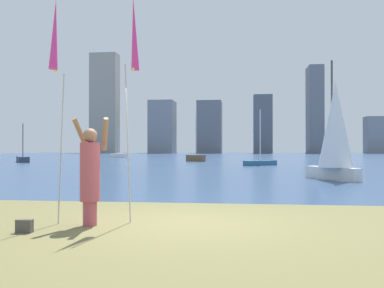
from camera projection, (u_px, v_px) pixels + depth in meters
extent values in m
cube|color=navy|center=(236.00, 157.00, 68.96)|extent=(120.00, 117.16, 0.12)
cube|color=#33301C|center=(201.00, 204.00, 10.80)|extent=(120.00, 0.70, 0.02)
cylinder|color=#B24C59|center=(90.00, 213.00, 7.68)|extent=(0.25, 0.25, 0.45)
cylinder|color=#B24C59|center=(90.00, 172.00, 7.69)|extent=(0.36, 0.36, 1.06)
sphere|color=#936B51|center=(90.00, 135.00, 7.70)|extent=(0.26, 0.26, 0.26)
cylinder|color=#936B51|center=(81.00, 134.00, 7.87)|extent=(0.26, 0.41, 0.61)
cylinder|color=#936B51|center=(105.00, 134.00, 7.81)|extent=(0.26, 0.41, 0.61)
cylinder|color=#B2B2B7|center=(61.00, 147.00, 7.98)|extent=(0.02, 0.26, 2.82)
cone|color=#D83399|center=(55.00, 34.00, 7.71)|extent=(0.16, 0.27, 1.31)
sphere|color=yellow|center=(56.00, 70.00, 7.76)|extent=(0.06, 0.06, 0.06)
cylinder|color=#B2B2B7|center=(128.00, 145.00, 7.83)|extent=(0.02, 0.39, 2.92)
cone|color=#D83399|center=(134.00, 34.00, 8.30)|extent=(0.16, 0.34, 1.42)
sphere|color=yellow|center=(133.00, 69.00, 8.21)|extent=(0.06, 0.06, 0.06)
cube|color=#4C4742|center=(24.00, 226.00, 7.04)|extent=(0.27, 0.12, 0.22)
cube|color=silver|center=(332.00, 173.00, 18.75)|extent=(1.97, 2.83, 0.56)
cylinder|color=#47474C|center=(332.00, 114.00, 18.78)|extent=(0.09, 0.09, 4.73)
cone|color=white|center=(336.00, 124.00, 18.57)|extent=(2.05, 2.05, 3.77)
cube|color=brown|center=(196.00, 158.00, 44.56)|extent=(2.15, 1.59, 0.68)
cylinder|color=silver|center=(196.00, 136.00, 44.58)|extent=(0.06, 0.06, 4.05)
cube|color=#2D6084|center=(260.00, 163.00, 34.26)|extent=(2.79, 2.48, 0.40)
cylinder|color=silver|center=(260.00, 135.00, 34.28)|extent=(0.09, 0.09, 4.13)
cube|color=#333D51|center=(23.00, 159.00, 42.07)|extent=(2.46, 2.98, 0.55)
cylinder|color=#47474C|center=(23.00, 140.00, 42.09)|extent=(0.09, 0.09, 3.30)
cube|color=white|center=(119.00, 156.00, 62.52)|extent=(2.67, 1.76, 0.59)
cylinder|color=silver|center=(119.00, 140.00, 62.54)|extent=(0.08, 0.08, 3.92)
cube|color=gray|center=(105.00, 103.00, 118.75)|extent=(7.48, 4.56, 27.79)
cube|color=gray|center=(162.00, 127.00, 116.05)|extent=(6.65, 7.62, 14.25)
cube|color=slate|center=(210.00, 127.00, 116.77)|extent=(6.59, 7.39, 14.26)
cube|color=#565B66|center=(263.00, 124.00, 111.98)|extent=(4.87, 4.02, 15.43)
cube|color=slate|center=(315.00, 110.00, 114.78)|extent=(3.81, 7.44, 23.43)
cube|color=gray|center=(378.00, 135.00, 111.33)|extent=(6.27, 4.41, 9.65)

